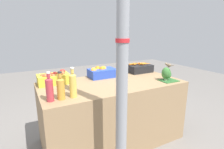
# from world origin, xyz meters

# --- Properties ---
(ground_plane) EXTENTS (10.00, 10.00, 0.00)m
(ground_plane) POSITION_xyz_m (0.00, 0.00, 0.00)
(ground_plane) COLOR slate
(market_table) EXTENTS (1.74, 0.87, 0.79)m
(market_table) POSITION_xyz_m (0.00, 0.00, 0.40)
(market_table) COLOR #937551
(market_table) RESTS_ON ground_plane
(support_pole) EXTENTS (0.11, 0.11, 2.46)m
(support_pole) POSITION_xyz_m (-0.29, -0.71, 1.23)
(support_pole) COLOR gray
(support_pole) RESTS_ON ground_plane
(apple_crate) EXTENTS (0.37, 0.24, 0.15)m
(apple_crate) POSITION_xyz_m (-0.66, 0.28, 0.86)
(apple_crate) COLOR gold
(apple_crate) RESTS_ON market_table
(orange_crate) EXTENTS (0.37, 0.24, 0.15)m
(orange_crate) POSITION_xyz_m (-0.01, 0.29, 0.86)
(orange_crate) COLOR #2847B7
(orange_crate) RESTS_ON market_table
(carrot_crate) EXTENTS (0.37, 0.24, 0.15)m
(carrot_crate) POSITION_xyz_m (0.64, 0.29, 0.86)
(carrot_crate) COLOR black
(carrot_crate) RESTS_ON market_table
(broccoli_pile) EXTENTS (0.22, 0.18, 0.18)m
(broccoli_pile) POSITION_xyz_m (0.66, -0.25, 0.88)
(broccoli_pile) COLOR #2D602D
(broccoli_pile) RESTS_ON market_table
(juice_bottle_ruby) EXTENTS (0.07, 0.07, 0.27)m
(juice_bottle_ruby) POSITION_xyz_m (-0.78, -0.27, 0.91)
(juice_bottle_ruby) COLOR #B2333D
(juice_bottle_ruby) RESTS_ON market_table
(juice_bottle_amber) EXTENTS (0.07, 0.07, 0.27)m
(juice_bottle_amber) POSITION_xyz_m (-0.68, -0.27, 0.91)
(juice_bottle_amber) COLOR gold
(juice_bottle_amber) RESTS_ON market_table
(juice_bottle_golden) EXTENTS (0.07, 0.07, 0.29)m
(juice_bottle_golden) POSITION_xyz_m (-0.56, -0.27, 0.92)
(juice_bottle_golden) COLOR gold
(juice_bottle_golden) RESTS_ON market_table
(sparrow_bird) EXTENTS (0.05, 0.14, 0.05)m
(sparrow_bird) POSITION_xyz_m (0.66, -0.27, 1.00)
(sparrow_bird) COLOR #4C3D2D
(sparrow_bird) RESTS_ON broccoli_pile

